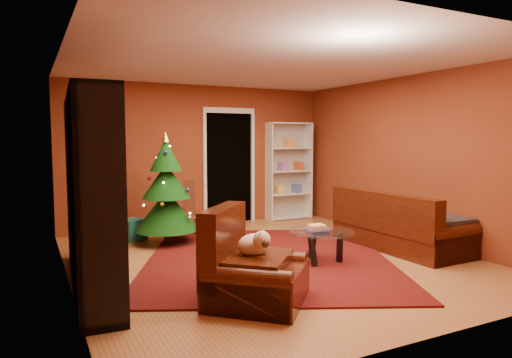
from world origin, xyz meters
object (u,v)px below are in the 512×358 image
media_unit (90,192)px  coffee_table (322,247)px  dog (254,245)px  sofa (400,219)px  rug (268,258)px  gift_box_green (203,225)px  armchair (257,265)px  gift_box_teal (133,229)px  gift_box_red (135,227)px  acrylic_chair (191,215)px  christmas_tree (166,190)px  white_bookshelf (289,171)px

media_unit → coffee_table: media_unit is taller
dog → sofa: sofa is taller
rug → sofa: sofa is taller
gift_box_green → armchair: size_ratio=0.29×
gift_box_teal → dog: bearing=-81.6°
media_unit → sofa: 4.34m
gift_box_red → armchair: armchair is taller
rug → coffee_table: (0.52, -0.51, 0.21)m
coffee_table → acrylic_chair: (-1.12, 1.94, 0.21)m
gift_box_red → armchair: 3.90m
armchair → coffee_table: size_ratio=1.17×
christmas_tree → media_unit: bearing=-128.7°
gift_box_green → armchair: (-0.67, -3.34, 0.24)m
christmas_tree → gift_box_red: 1.24m
rug → dog: 1.70m
armchair → white_bookshelf: bearing=8.2°
christmas_tree → dog: size_ratio=4.33×
rug → gift_box_red: (-1.24, 2.46, 0.10)m
sofa → coffee_table: bearing=95.1°
armchair → acrylic_chair: (0.28, 2.84, 0.05)m
dog → acrylic_chair: size_ratio=0.46×
gift_box_teal → sofa: (3.41, -2.34, 0.27)m
gift_box_teal → gift_box_red: size_ratio=1.49×
gift_box_green → coffee_table: bearing=-73.4°
gift_box_green → dog: 3.37m
christmas_tree → gift_box_green: size_ratio=6.05×
sofa → gift_box_green: bearing=43.4°
media_unit → sofa: size_ratio=1.34×
media_unit → christmas_tree: size_ratio=1.57×
armchair → dog: armchair is taller
rug → gift_box_red: size_ratio=16.46×
sofa → coffee_table: (-1.52, -0.17, -0.22)m
dog → acrylic_chair: 2.79m
armchair → coffee_table: armchair is taller
media_unit → gift_box_green: bearing=48.0°
christmas_tree → coffee_table: bearing=-53.7°
gift_box_green → sofa: (2.25, -2.27, 0.29)m
media_unit → coffee_table: size_ratio=3.25×
gift_box_red → acrylic_chair: 1.26m
christmas_tree → gift_box_red: size_ratio=7.72×
rug → dog: dog is taller
christmas_tree → dog: 2.86m
gift_box_teal → dog: (0.49, -3.35, 0.40)m
media_unit → gift_box_red: (1.01, 2.58, -0.93)m
gift_box_green → coffee_table: size_ratio=0.34×
armchair → gift_box_red: bearing=48.1°
dog → coffee_table: size_ratio=0.48×
media_unit → rug: bearing=6.0°
media_unit → christmas_tree: (1.30, 1.62, -0.20)m
gift_box_teal → dog: dog is taller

